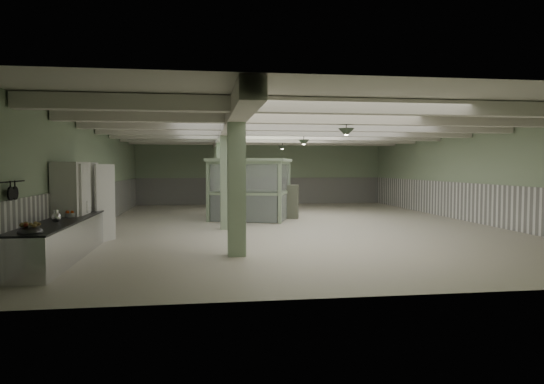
{
  "coord_description": "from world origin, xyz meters",
  "views": [
    {
      "loc": [
        -3.29,
        -17.56,
        2.14
      ],
      "look_at": [
        -1.03,
        -1.71,
        1.3
      ],
      "focal_mm": 32.0,
      "sensor_mm": 36.0,
      "label": 1
    }
  ],
  "objects": [
    {
      "name": "girder",
      "position": [
        -2.5,
        0.0,
        3.38
      ],
      "size": [
        0.45,
        19.9,
        0.4
      ],
      "primitive_type": "cube",
      "color": "silver",
      "rests_on": "ceiling"
    },
    {
      "name": "beam_a",
      "position": [
        0.0,
        -7.5,
        3.42
      ],
      "size": [
        13.9,
        0.35,
        0.32
      ],
      "primitive_type": "cube",
      "color": "silver",
      "rests_on": "ceiling"
    },
    {
      "name": "floor",
      "position": [
        0.0,
        0.0,
        0.0
      ],
      "size": [
        20.0,
        20.0,
        0.0
      ],
      "primitive_type": "plane",
      "color": "beige",
      "rests_on": "ground"
    },
    {
      "name": "beam_g",
      "position": [
        0.0,
        7.5,
        3.42
      ],
      "size": [
        13.9,
        0.35,
        0.32
      ],
      "primitive_type": "cube",
      "color": "silver",
      "rests_on": "ceiling"
    },
    {
      "name": "filing_cabinet",
      "position": [
        0.39,
        2.11,
        0.69
      ],
      "size": [
        0.59,
        0.73,
        1.38
      ],
      "primitive_type": "cube",
      "rotation": [
        0.0,
        0.0,
        -0.25
      ],
      "color": "#5E6251",
      "rests_on": "floor"
    },
    {
      "name": "veg_colander",
      "position": [
        -6.46,
        -8.13,
        1.0
      ],
      "size": [
        0.59,
        0.59,
        0.2
      ],
      "primitive_type": null,
      "rotation": [
        0.0,
        0.0,
        0.4
      ],
      "color": "#38383C",
      "rests_on": "prep_counter"
    },
    {
      "name": "prep_counter",
      "position": [
        -6.54,
        -5.82,
        0.46
      ],
      "size": [
        0.94,
        5.37,
        0.91
      ],
      "color": "silver",
      "rests_on": "floor"
    },
    {
      "name": "pitcher_far",
      "position": [
        -6.51,
        -6.35,
        1.04
      ],
      "size": [
        0.27,
        0.28,
        0.29
      ],
      "primitive_type": null,
      "rotation": [
        0.0,
        0.0,
        0.43
      ],
      "color": "silver",
      "rests_on": "prep_counter"
    },
    {
      "name": "pendant_back",
      "position": [
        0.5,
        5.5,
        3.05
      ],
      "size": [
        0.44,
        0.44,
        0.22
      ],
      "primitive_type": "cone",
      "rotation": [
        3.14,
        0.0,
        0.0
      ],
      "color": "#334131",
      "rests_on": "ceiling"
    },
    {
      "name": "wall_back",
      "position": [
        0.0,
        10.0,
        1.8
      ],
      "size": [
        14.0,
        0.02,
        3.6
      ],
      "primitive_type": "cube",
      "color": "#92A886",
      "rests_on": "floor"
    },
    {
      "name": "column_b",
      "position": [
        -2.5,
        -1.0,
        1.8
      ],
      "size": [
        0.42,
        0.42,
        3.6
      ],
      "primitive_type": "cube",
      "color": "#9CB693",
      "rests_on": "floor"
    },
    {
      "name": "beam_b",
      "position": [
        0.0,
        -5.0,
        3.42
      ],
      "size": [
        13.9,
        0.35,
        0.32
      ],
      "primitive_type": "cube",
      "color": "silver",
      "rests_on": "ceiling"
    },
    {
      "name": "wainscot_right",
      "position": [
        6.97,
        0.0,
        0.75
      ],
      "size": [
        0.05,
        19.9,
        1.5
      ],
      "primitive_type": "cube",
      "color": "white",
      "rests_on": "floor"
    },
    {
      "name": "beam_d",
      "position": [
        0.0,
        0.0,
        3.42
      ],
      "size": [
        13.9,
        0.35,
        0.32
      ],
      "primitive_type": "cube",
      "color": "silver",
      "rests_on": "ceiling"
    },
    {
      "name": "pendant_front",
      "position": [
        0.5,
        -5.0,
        3.05
      ],
      "size": [
        0.44,
        0.44,
        0.22
      ],
      "primitive_type": "cone",
      "rotation": [
        3.14,
        0.0,
        0.0
      ],
      "color": "#334131",
      "rests_on": "ceiling"
    },
    {
      "name": "ceiling",
      "position": [
        0.0,
        0.0,
        3.6
      ],
      "size": [
        14.0,
        20.0,
        0.02
      ],
      "primitive_type": "cube",
      "color": "beige",
      "rests_on": "wall_back"
    },
    {
      "name": "column_a",
      "position": [
        -2.5,
        -6.0,
        1.8
      ],
      "size": [
        0.42,
        0.42,
        3.6
      ],
      "primitive_type": "cube",
      "color": "#9CB693",
      "rests_on": "floor"
    },
    {
      "name": "hook_rail",
      "position": [
        -6.93,
        -7.6,
        1.85
      ],
      "size": [
        0.02,
        1.2,
        0.02
      ],
      "primitive_type": "cylinder",
      "rotation": [
        1.57,
        0.0,
        0.0
      ],
      "color": "black",
      "rests_on": "wall_left"
    },
    {
      "name": "column_c",
      "position": [
        -2.5,
        4.0,
        1.8
      ],
      "size": [
        0.42,
        0.42,
        3.6
      ],
      "primitive_type": "cube",
      "color": "#9CB693",
      "rests_on": "floor"
    },
    {
      "name": "beam_e",
      "position": [
        0.0,
        2.5,
        3.42
      ],
      "size": [
        13.9,
        0.35,
        0.32
      ],
      "primitive_type": "cube",
      "color": "silver",
      "rests_on": "ceiling"
    },
    {
      "name": "wall_right",
      "position": [
        7.0,
        0.0,
        1.8
      ],
      "size": [
        0.02,
        20.0,
        3.6
      ],
      "primitive_type": "cube",
      "color": "#92A886",
      "rests_on": "floor"
    },
    {
      "name": "skillet_near",
      "position": [
        -6.88,
        -7.86,
        1.63
      ],
      "size": [
        0.03,
        0.26,
        0.26
      ],
      "primitive_type": "cylinder",
      "rotation": [
        0.0,
        1.57,
        0.0
      ],
      "color": "black",
      "rests_on": "hook_rail"
    },
    {
      "name": "guard_booth",
      "position": [
        -1.41,
        1.87,
        1.68
      ],
      "size": [
        3.71,
        3.41,
        2.46
      ],
      "rotation": [
        0.0,
        0.0,
        -0.32
      ],
      "color": "#8FA483",
      "rests_on": "floor"
    },
    {
      "name": "wall_front",
      "position": [
        0.0,
        -10.0,
        1.8
      ],
      "size": [
        14.0,
        0.02,
        3.6
      ],
      "primitive_type": "cube",
      "color": "#92A886",
      "rests_on": "floor"
    },
    {
      "name": "skillet_far",
      "position": [
        -6.88,
        -7.64,
        1.63
      ],
      "size": [
        0.03,
        0.26,
        0.26
      ],
      "primitive_type": "cylinder",
      "rotation": [
        0.0,
        1.57,
        0.0
      ],
      "color": "black",
      "rests_on": "hook_rail"
    },
    {
      "name": "pitcher_near",
      "position": [
        -6.41,
        -4.67,
        1.03
      ],
      "size": [
        0.21,
        0.23,
        0.26
      ],
      "primitive_type": null,
      "rotation": [
        0.0,
        0.0,
        0.18
      ],
      "color": "silver",
      "rests_on": "prep_counter"
    },
    {
      "name": "beam_c",
      "position": [
        0.0,
        -2.5,
        3.42
      ],
      "size": [
        13.9,
        0.35,
        0.32
      ],
      "primitive_type": "cube",
      "color": "silver",
      "rests_on": "ceiling"
    },
    {
      "name": "pendant_mid",
      "position": [
        0.5,
        0.5,
        3.05
      ],
      "size": [
        0.44,
        0.44,
        0.22
      ],
      "primitive_type": "cone",
      "rotation": [
        3.14,
        0.0,
        0.0
      ],
      "color": "#334131",
      "rests_on": "ceiling"
    },
    {
      "name": "wainscot_left",
      "position": [
        -6.97,
        0.0,
        0.75
      ],
      "size": [
        0.05,
        19.9,
        1.5
      ],
      "primitive_type": "cube",
      "color": "white",
      "rests_on": "floor"
    },
    {
      "name": "orange_bowl",
      "position": [
        -6.5,
        -5.2,
        0.95
      ],
      "size": [
        0.34,
        0.34,
        0.1
      ],
      "primitive_type": "cylinder",
      "rotation": [
        0.0,
        0.0,
        -0.3
      ],
      "color": "#B2B2B7",
      "rests_on": "prep_counter"
    },
    {
      "name": "wall_left",
      "position": [
        -7.0,
        0.0,
        1.8
      ],
      "size": [
        0.02,
        20.0,
        3.6
      ],
      "primitive_type": "cube",
      "color": "#92A886",
      "rests_on": "floor"
    },
    {
      "name": "beam_f",
      "position": [
        0.0,
        5.0,
        3.42
      ],
      "size": [
        13.9,
        0.35,
        0.32
      ],
      "primitive_type": "cube",
      "color": "silver",
      "rests_on": "ceiling"
    },
    {
      "name": "wainscot_back",
      "position": [
        0.0,
        9.97,
        0.75
      ],
      "size": [
        13.9,
        0.05,
        1.5
      ],
      "primitive_type": "cube",
      "color": "white",
      "rests_on": "floor"
    },
    {
      "name": "column_d",
      "position": [
        -2.5,
        8.0,
        1.8
      ],
      "size": [
        0.42,
        0.42,
        3.6
      ],
      "primitive_type": "cube",
      "color": "#9CB693",
      "rests_on": "floor"
    },
    {
      "name": "walkin_cooler",
      "position": [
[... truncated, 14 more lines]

